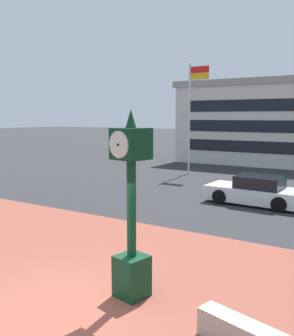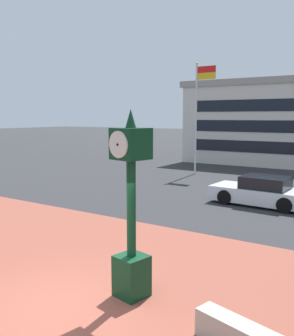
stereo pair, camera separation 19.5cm
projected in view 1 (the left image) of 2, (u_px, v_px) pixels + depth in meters
name	position (u px, v px, depth m)	size (l,w,h in m)	color
ground_plane	(58.00, 310.00, 7.50)	(200.00, 200.00, 0.00)	#2D2D30
plaza_brick_paving	(91.00, 290.00, 8.37)	(44.00, 10.06, 0.01)	brown
street_clock	(131.00, 214.00, 7.84)	(0.77, 0.81, 4.02)	#0C381E
car_street_mid	(256.00, 192.00, 16.45)	(4.27, 2.05, 1.28)	silver
flagpole_primary	(191.00, 110.00, 24.65)	(1.39, 0.14, 7.36)	silver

